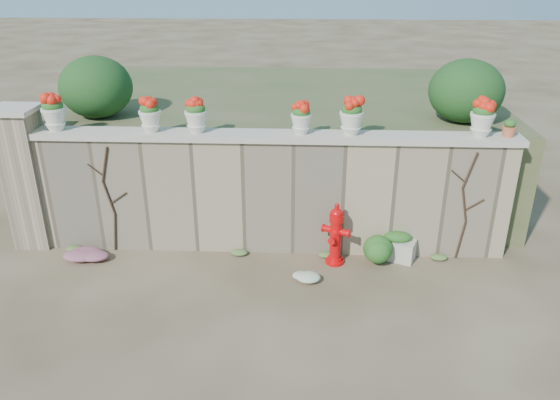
# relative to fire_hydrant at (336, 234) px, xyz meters

# --- Properties ---
(ground) EXTENTS (80.00, 80.00, 0.00)m
(ground) POSITION_rel_fire_hydrant_xyz_m (-1.12, -1.32, -0.55)
(ground) COLOR #473823
(ground) RESTS_ON ground
(stone_wall) EXTENTS (8.00, 0.40, 2.00)m
(stone_wall) POSITION_rel_fire_hydrant_xyz_m (-1.12, 0.48, 0.45)
(stone_wall) COLOR #978565
(stone_wall) RESTS_ON ground
(wall_cap) EXTENTS (8.10, 0.52, 0.10)m
(wall_cap) POSITION_rel_fire_hydrant_xyz_m (-1.12, 0.48, 1.50)
(wall_cap) COLOR beige
(wall_cap) RESTS_ON stone_wall
(gate_pillar) EXTENTS (0.72, 0.72, 2.48)m
(gate_pillar) POSITION_rel_fire_hydrant_xyz_m (-5.27, 0.48, 0.71)
(gate_pillar) COLOR #978565
(gate_pillar) RESTS_ON ground
(raised_fill) EXTENTS (9.00, 6.00, 2.00)m
(raised_fill) POSITION_rel_fire_hydrant_xyz_m (-1.12, 3.68, 0.45)
(raised_fill) COLOR #384C23
(raised_fill) RESTS_ON ground
(back_shrub_left) EXTENTS (1.30, 1.30, 1.10)m
(back_shrub_left) POSITION_rel_fire_hydrant_xyz_m (-4.32, 1.68, 2.00)
(back_shrub_left) COLOR #143814
(back_shrub_left) RESTS_ON raised_fill
(back_shrub_right) EXTENTS (1.30, 1.30, 1.10)m
(back_shrub_right) POSITION_rel_fire_hydrant_xyz_m (2.28, 1.68, 2.00)
(back_shrub_right) COLOR #143814
(back_shrub_right) RESTS_ON raised_fill
(vine_left) EXTENTS (0.60, 0.04, 1.91)m
(vine_left) POSITION_rel_fire_hydrant_xyz_m (-3.80, 0.26, 0.44)
(vine_left) COLOR black
(vine_left) RESTS_ON ground
(vine_right) EXTENTS (0.60, 0.04, 1.91)m
(vine_right) POSITION_rel_fire_hydrant_xyz_m (2.10, 0.26, 0.44)
(vine_right) COLOR black
(vine_right) RESTS_ON ground
(fire_hydrant) EXTENTS (0.46, 0.33, 1.09)m
(fire_hydrant) POSITION_rel_fire_hydrant_xyz_m (0.00, 0.00, 0.00)
(fire_hydrant) COLOR red
(fire_hydrant) RESTS_ON ground
(planter_box) EXTENTS (0.69, 0.55, 0.50)m
(planter_box) POSITION_rel_fire_hydrant_xyz_m (1.05, 0.21, -0.32)
(planter_box) COLOR beige
(planter_box) RESTS_ON ground
(green_shrub) EXTENTS (0.66, 0.59, 0.62)m
(green_shrub) POSITION_rel_fire_hydrant_xyz_m (0.70, -0.06, -0.23)
(green_shrub) COLOR #1E5119
(green_shrub) RESTS_ON ground
(magenta_clump) EXTENTS (0.82, 0.54, 0.22)m
(magenta_clump) POSITION_rel_fire_hydrant_xyz_m (-4.21, -0.07, -0.44)
(magenta_clump) COLOR #C62785
(magenta_clump) RESTS_ON ground
(white_flowers) EXTENTS (0.53, 0.42, 0.19)m
(white_flowers) POSITION_rel_fire_hydrant_xyz_m (-0.49, -0.56, -0.45)
(white_flowers) COLOR white
(white_flowers) RESTS_ON ground
(urn_pot_0) EXTENTS (0.38, 0.38, 0.60)m
(urn_pot_0) POSITION_rel_fire_hydrant_xyz_m (-4.61, 0.48, 1.85)
(urn_pot_0) COLOR silver
(urn_pot_0) RESTS_ON wall_cap
(urn_pot_1) EXTENTS (0.36, 0.36, 0.56)m
(urn_pot_1) POSITION_rel_fire_hydrant_xyz_m (-3.03, 0.48, 1.83)
(urn_pot_1) COLOR silver
(urn_pot_1) RESTS_ON wall_cap
(urn_pot_2) EXTENTS (0.36, 0.36, 0.57)m
(urn_pot_2) POSITION_rel_fire_hydrant_xyz_m (-2.29, 0.48, 1.83)
(urn_pot_2) COLOR silver
(urn_pot_2) RESTS_ON wall_cap
(urn_pot_3) EXTENTS (0.33, 0.33, 0.52)m
(urn_pot_3) POSITION_rel_fire_hydrant_xyz_m (-0.60, 0.48, 1.81)
(urn_pot_3) COLOR silver
(urn_pot_3) RESTS_ON wall_cap
(urn_pot_4) EXTENTS (0.38, 0.38, 0.59)m
(urn_pot_4) POSITION_rel_fire_hydrant_xyz_m (0.19, 0.48, 1.85)
(urn_pot_4) COLOR silver
(urn_pot_4) RESTS_ON wall_cap
(urn_pot_5) EXTENTS (0.38, 0.38, 0.60)m
(urn_pot_5) POSITION_rel_fire_hydrant_xyz_m (2.24, 0.48, 1.85)
(urn_pot_5) COLOR silver
(urn_pot_5) RESTS_ON wall_cap
(terracotta_pot) EXTENTS (0.22, 0.22, 0.27)m
(terracotta_pot) POSITION_rel_fire_hydrant_xyz_m (2.68, 0.48, 1.68)
(terracotta_pot) COLOR #C0623A
(terracotta_pot) RESTS_ON wall_cap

